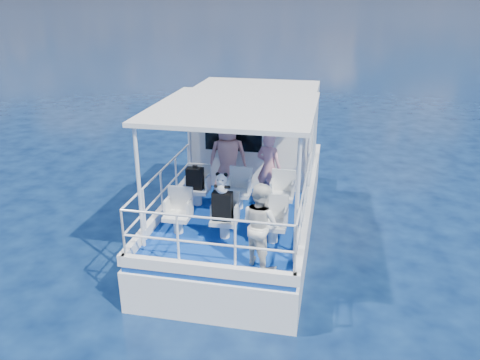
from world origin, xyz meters
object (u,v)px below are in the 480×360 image
passenger_stbd_aft (261,225)px  backpack_center (222,206)px  passenger_port_fwd (228,158)px  panda (222,183)px

passenger_stbd_aft → backpack_center: size_ratio=2.70×
passenger_port_fwd → panda: 2.08m
passenger_port_fwd → backpack_center: (0.36, -2.01, -0.23)m
passenger_stbd_aft → backpack_center: bearing=-2.8°
passenger_port_fwd → passenger_stbd_aft: (1.17, -2.75, -0.15)m
passenger_port_fwd → panda: bearing=82.4°
passenger_stbd_aft → panda: 1.15m
backpack_center → passenger_stbd_aft: bearing=-42.2°
backpack_center → panda: size_ratio=1.39×
backpack_center → panda: panda is taller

